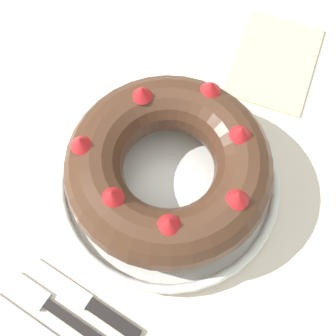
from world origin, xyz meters
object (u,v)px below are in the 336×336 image
(cake_knife, at_px, (91,304))
(napkin, at_px, (274,61))
(bundt_cake, at_px, (168,168))
(serving_dish, at_px, (168,183))
(fork, at_px, (63,315))

(cake_knife, relative_size, napkin, 0.94)
(bundt_cake, relative_size, cake_knife, 1.62)
(serving_dish, height_order, cake_knife, serving_dish)
(bundt_cake, height_order, cake_knife, bundt_cake)
(bundt_cake, xyz_separation_m, napkin, (0.27, -0.03, -0.06))
(fork, bearing_deg, serving_dish, -3.90)
(serving_dish, xyz_separation_m, cake_knife, (-0.18, -0.00, -0.01))
(bundt_cake, relative_size, fork, 1.41)
(cake_knife, bearing_deg, fork, 143.73)
(bundt_cake, distance_m, napkin, 0.28)
(cake_knife, xyz_separation_m, napkin, (0.45, -0.02, -0.00))
(bundt_cake, distance_m, cake_knife, 0.19)
(bundt_cake, height_order, fork, bundt_cake)
(bundt_cake, bearing_deg, serving_dish, 168.24)
(cake_knife, bearing_deg, napkin, -1.48)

